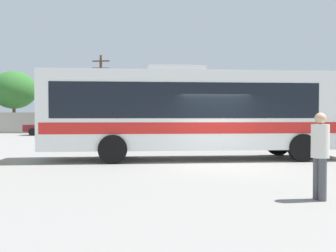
# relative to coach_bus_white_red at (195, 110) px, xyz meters

# --- Properties ---
(ground_plane) EXTENTS (300.00, 300.00, 0.00)m
(ground_plane) POSITION_rel_coach_bus_white_red_xyz_m (0.69, 8.13, -1.94)
(ground_plane) COLOR gray
(perimeter_wall) EXTENTS (80.00, 0.30, 2.02)m
(perimeter_wall) POSITION_rel_coach_bus_white_red_xyz_m (0.69, 23.02, -0.93)
(perimeter_wall) COLOR #9E998C
(perimeter_wall) RESTS_ON ground_plane
(coach_bus_white_red) EXTENTS (12.14, 3.34, 3.63)m
(coach_bus_white_red) POSITION_rel_coach_bus_white_red_xyz_m (0.00, 0.00, 0.00)
(coach_bus_white_red) COLOR white
(coach_bus_white_red) RESTS_ON ground_plane
(passenger_waiting_on_apron) EXTENTS (0.45, 0.45, 1.78)m
(passenger_waiting_on_apron) POSITION_rel_coach_bus_white_red_xyz_m (1.86, -7.54, -0.93)
(passenger_waiting_on_apron) COLOR #4C4C51
(passenger_waiting_on_apron) RESTS_ON ground_plane
(parked_car_leftmost_maroon) EXTENTS (4.43, 2.14, 1.41)m
(parked_car_leftmost_maroon) POSITION_rel_coach_bus_white_red_xyz_m (-10.84, 19.12, -1.18)
(parked_car_leftmost_maroon) COLOR maroon
(parked_car_leftmost_maroon) RESTS_ON ground_plane
(parked_car_second_maroon) EXTENTS (4.23, 2.29, 1.50)m
(parked_car_second_maroon) POSITION_rel_coach_bus_white_red_xyz_m (-5.28, 19.91, -1.15)
(parked_car_second_maroon) COLOR maroon
(parked_car_second_maroon) RESTS_ON ground_plane
(parked_car_third_red) EXTENTS (4.51, 2.14, 1.51)m
(parked_car_third_red) POSITION_rel_coach_bus_white_red_xyz_m (1.81, 18.92, -1.14)
(parked_car_third_red) COLOR red
(parked_car_third_red) RESTS_ON ground_plane
(parked_car_rightmost_dark_blue) EXTENTS (4.67, 2.17, 1.51)m
(parked_car_rightmost_dark_blue) POSITION_rel_coach_bus_white_red_xyz_m (7.27, 20.07, -1.14)
(parked_car_rightmost_dark_blue) COLOR navy
(parked_car_rightmost_dark_blue) RESTS_ON ground_plane
(utility_pole_near) EXTENTS (1.79, 0.43, 7.90)m
(utility_pole_near) POSITION_rel_coach_bus_white_red_xyz_m (-7.40, 25.09, 2.19)
(utility_pole_near) COLOR #4C3823
(utility_pole_near) RESTS_ON ground_plane
(utility_pole_far) EXTENTS (1.80, 0.25, 7.40)m
(utility_pole_far) POSITION_rel_coach_bus_white_red_xyz_m (-7.72, 27.01, 1.94)
(utility_pole_far) COLOR #4C3823
(utility_pole_far) RESTS_ON ground_plane
(roadside_tree_left) EXTENTS (4.63, 4.63, 6.36)m
(roadside_tree_left) POSITION_rel_coach_bus_white_red_xyz_m (-16.63, 26.04, 2.44)
(roadside_tree_left) COLOR brown
(roadside_tree_left) RESTS_ON ground_plane
(roadside_tree_midleft) EXTENTS (4.02, 4.02, 6.29)m
(roadside_tree_midleft) POSITION_rel_coach_bus_white_red_xyz_m (-4.38, 28.78, 2.63)
(roadside_tree_midleft) COLOR brown
(roadside_tree_midleft) RESTS_ON ground_plane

